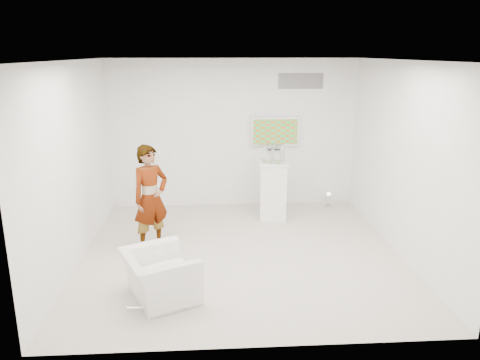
{
  "coord_description": "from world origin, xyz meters",
  "views": [
    {
      "loc": [
        -0.47,
        -6.91,
        3.11
      ],
      "look_at": [
        0.01,
        0.6,
        1.05
      ],
      "focal_mm": 35.0,
      "sensor_mm": 36.0,
      "label": 1
    }
  ],
  "objects": [
    {
      "name": "console",
      "position": [
        0.71,
        1.6,
        1.24
      ],
      "size": [
        0.08,
        0.18,
        0.24
      ],
      "primitive_type": "cube",
      "rotation": [
        0.0,
        0.0,
        -0.17
      ],
      "color": "white",
      "rests_on": "pedestal"
    },
    {
      "name": "wii_remote",
      "position": [
        -1.34,
        0.54,
        1.55
      ],
      "size": [
        0.13,
        0.12,
        0.04
      ],
      "primitive_type": "cube",
      "rotation": [
        0.0,
        0.0,
        0.81
      ],
      "color": "white",
      "rests_on": "person"
    },
    {
      "name": "person",
      "position": [
        -1.44,
        0.27,
        0.86
      ],
      "size": [
        0.75,
        0.72,
        1.73
      ],
      "primitive_type": "imported",
      "rotation": [
        0.0,
        0.0,
        0.69
      ],
      "color": "white",
      "rests_on": "room"
    },
    {
      "name": "tv",
      "position": [
        0.85,
        2.45,
        1.55
      ],
      "size": [
        1.0,
        0.08,
        0.6
      ],
      "primitive_type": "cube",
      "color": "silver",
      "rests_on": "room"
    },
    {
      "name": "room",
      "position": [
        0.0,
        0.0,
        1.5
      ],
      "size": [
        5.01,
        5.01,
        3.0
      ],
      "color": "beige",
      "rests_on": "ground"
    },
    {
      "name": "vitrine",
      "position": [
        0.71,
        1.6,
        1.28
      ],
      "size": [
        0.43,
        0.43,
        0.33
      ],
      "primitive_type": "cube",
      "rotation": [
        0.0,
        0.0,
        -0.4
      ],
      "color": "white",
      "rests_on": "pedestal"
    },
    {
      "name": "logo_decal",
      "position": [
        1.35,
        2.49,
        2.55
      ],
      "size": [
        0.9,
        0.02,
        0.3
      ],
      "primitive_type": "cube",
      "color": "slate",
      "rests_on": "room"
    },
    {
      "name": "floor_uplight",
      "position": [
        1.95,
        2.17,
        0.15
      ],
      "size": [
        0.22,
        0.22,
        0.3
      ],
      "primitive_type": "cylinder",
      "rotation": [
        0.0,
        0.0,
        -0.15
      ],
      "color": "silver",
      "rests_on": "room"
    },
    {
      "name": "pedestal",
      "position": [
        0.71,
        1.6,
        0.56
      ],
      "size": [
        0.59,
        0.59,
        1.12
      ],
      "primitive_type": "cube",
      "rotation": [
        0.0,
        0.0,
        -0.09
      ],
      "color": "white",
      "rests_on": "room"
    },
    {
      "name": "armchair",
      "position": [
        -1.15,
        -1.35,
        0.31
      ],
      "size": [
        1.17,
        1.23,
        0.63
      ],
      "primitive_type": "imported",
      "rotation": [
        0.0,
        0.0,
        2.0
      ],
      "color": "white",
      "rests_on": "room"
    }
  ]
}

